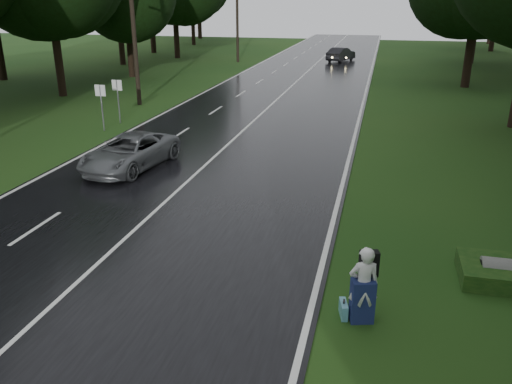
# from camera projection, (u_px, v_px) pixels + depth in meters

# --- Properties ---
(ground) EXTENTS (160.00, 160.00, 0.00)m
(ground) POSITION_uv_depth(u_px,v_px,m) (90.00, 272.00, 13.42)
(ground) COLOR #1E3E12
(ground) RESTS_ON ground
(road) EXTENTS (12.00, 140.00, 0.04)m
(road) POSITION_uv_depth(u_px,v_px,m) (263.00, 113.00, 31.59)
(road) COLOR black
(road) RESTS_ON ground
(lane_center) EXTENTS (0.12, 140.00, 0.01)m
(lane_center) POSITION_uv_depth(u_px,v_px,m) (263.00, 113.00, 31.58)
(lane_center) COLOR silver
(lane_center) RESTS_ON road
(grey_car) EXTENTS (2.95, 5.16, 1.36)m
(grey_car) POSITION_uv_depth(u_px,v_px,m) (130.00, 152.00, 21.22)
(grey_car) COLOR #565A5C
(grey_car) RESTS_ON road
(far_car) EXTENTS (2.96, 4.69, 1.46)m
(far_car) POSITION_uv_depth(u_px,v_px,m) (341.00, 54.00, 56.36)
(far_car) COLOR black
(far_car) RESTS_ON road
(hitchhiker) EXTENTS (0.75, 0.71, 1.79)m
(hitchhiker) POSITION_uv_depth(u_px,v_px,m) (364.00, 287.00, 11.14)
(hitchhiker) COLOR silver
(hitchhiker) RESTS_ON ground
(suitcase) EXTENTS (0.25, 0.51, 0.35)m
(suitcase) POSITION_uv_depth(u_px,v_px,m) (343.00, 309.00, 11.52)
(suitcase) COLOR teal
(suitcase) RESTS_ON ground
(culvert) EXTENTS (1.21, 0.60, 0.60)m
(culvert) POSITION_uv_depth(u_px,v_px,m) (504.00, 281.00, 12.99)
(culvert) COLOR slate
(culvert) RESTS_ON ground
(utility_pole_mid) EXTENTS (1.80, 0.28, 9.04)m
(utility_pole_mid) POSITION_uv_depth(u_px,v_px,m) (140.00, 105.00, 34.16)
(utility_pole_mid) COLOR black
(utility_pole_mid) RESTS_ON ground
(utility_pole_far) EXTENTS (1.80, 0.28, 9.82)m
(utility_pole_far) POSITION_uv_depth(u_px,v_px,m) (238.00, 62.00, 56.21)
(utility_pole_far) COLOR black
(utility_pole_far) RESTS_ON ground
(road_sign_a) EXTENTS (0.58, 0.10, 2.42)m
(road_sign_a) POSITION_uv_depth(u_px,v_px,m) (104.00, 131.00, 27.52)
(road_sign_a) COLOR white
(road_sign_a) RESTS_ON ground
(road_sign_b) EXTENTS (0.58, 0.10, 2.41)m
(road_sign_b) POSITION_uv_depth(u_px,v_px,m) (120.00, 123.00, 29.16)
(road_sign_b) COLOR white
(road_sign_b) RESTS_ON ground
(tree_left_d) EXTENTS (9.66, 9.66, 15.10)m
(tree_left_d) POSITION_uv_depth(u_px,v_px,m) (63.00, 96.00, 37.13)
(tree_left_d) COLOR black
(tree_left_d) RESTS_ON ground
(tree_left_e) EXTENTS (7.62, 7.62, 11.90)m
(tree_left_e) POSITION_uv_depth(u_px,v_px,m) (132.00, 77.00, 45.97)
(tree_left_e) COLOR black
(tree_left_e) RESTS_ON ground
(tree_left_f) EXTENTS (9.00, 9.00, 14.06)m
(tree_left_f) POSITION_uv_depth(u_px,v_px,m) (178.00, 58.00, 59.87)
(tree_left_f) COLOR black
(tree_left_f) RESTS_ON ground
(tree_right_e) EXTENTS (8.81, 8.81, 13.77)m
(tree_right_e) POSITION_uv_depth(u_px,v_px,m) (465.00, 87.00, 40.68)
(tree_right_e) COLOR black
(tree_right_e) RESTS_ON ground
(tree_right_f) EXTENTS (8.23, 8.23, 12.86)m
(tree_right_f) POSITION_uv_depth(u_px,v_px,m) (471.00, 63.00, 55.07)
(tree_right_f) COLOR black
(tree_right_f) RESTS_ON ground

